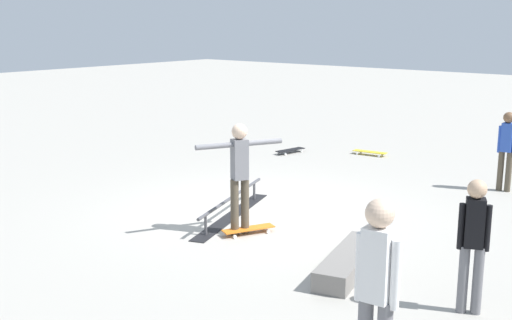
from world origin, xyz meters
TOP-DOWN VIEW (x-y plane):
  - ground_plane at (0.00, 0.00)m, footprint 60.00×60.00m
  - grind_rail at (0.48, -0.30)m, footprint 2.64×1.11m
  - skate_ledge at (1.30, 2.39)m, footprint 1.71×0.82m
  - skater_main at (1.07, 0.38)m, footprint 1.22×0.67m
  - skateboard_main at (0.99, 0.48)m, footprint 0.81×0.52m
  - bystander_black_shirt at (1.48, 4.01)m, footprint 0.24×0.33m
  - bystander_blue_shirt at (-3.89, 2.56)m, footprint 0.20×0.33m
  - bystander_white_shirt at (3.54, 3.99)m, footprint 0.24×0.39m
  - loose_skateboard_yellow at (-5.15, -0.96)m, footprint 0.33×0.82m
  - loose_skateboard_black at (-4.16, -2.55)m, footprint 0.82×0.35m

SIDE VIEW (x-z plane):
  - ground_plane at x=0.00m, z-range 0.00..0.00m
  - skateboard_main at x=0.99m, z-range 0.03..0.12m
  - loose_skateboard_yellow at x=-5.15m, z-range 0.03..0.12m
  - loose_skateboard_black at x=-4.16m, z-range 0.03..0.12m
  - skate_ledge at x=1.30m, z-range 0.00..0.25m
  - grind_rail at x=0.48m, z-range -0.02..0.32m
  - bystander_blue_shirt at x=-3.89m, z-range 0.10..1.57m
  - bystander_black_shirt at x=1.48m, z-range 0.10..1.59m
  - skater_main at x=1.07m, z-range 0.13..1.79m
  - bystander_white_shirt at x=3.54m, z-range 0.11..1.84m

